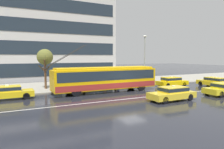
% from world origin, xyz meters
% --- Properties ---
extents(ground_plane, '(160.00, 160.00, 0.00)m').
position_xyz_m(ground_plane, '(0.00, 0.00, 0.00)').
color(ground_plane, '#21232A').
extents(sidewalk_slab, '(80.00, 10.00, 0.14)m').
position_xyz_m(sidewalk_slab, '(0.00, 9.93, 0.07)').
color(sidewalk_slab, gray).
rests_on(sidewalk_slab, ground_plane).
extents(lane_centre_line, '(72.00, 0.14, 0.01)m').
position_xyz_m(lane_centre_line, '(0.00, -1.20, 0.00)').
color(lane_centre_line, silver).
rests_on(lane_centre_line, ground_plane).
extents(trolleybus, '(12.78, 2.70, 5.27)m').
position_xyz_m(trolleybus, '(-1.37, 3.33, 1.56)').
color(trolleybus, '#E1A70A').
rests_on(trolleybus, ground_plane).
extents(taxi_oncoming_far, '(4.32, 2.01, 1.39)m').
position_xyz_m(taxi_oncoming_far, '(8.81, -3.96, 0.70)').
color(taxi_oncoming_far, yellow).
rests_on(taxi_oncoming_far, ground_plane).
extents(taxi_cross_traffic, '(1.92, 4.27, 1.39)m').
position_xyz_m(taxi_cross_traffic, '(13.18, 0.46, 0.70)').
color(taxi_cross_traffic, yellow).
rests_on(taxi_cross_traffic, ground_plane).
extents(taxi_queued_behind_bus, '(4.29, 1.85, 1.39)m').
position_xyz_m(taxi_queued_behind_bus, '(-11.30, 3.65, 0.70)').
color(taxi_queued_behind_bus, yellow).
rests_on(taxi_queued_behind_bus, ground_plane).
extents(taxi_ahead_of_bus, '(4.28, 1.93, 1.39)m').
position_xyz_m(taxi_ahead_of_bus, '(8.28, 3.18, 0.70)').
color(taxi_ahead_of_bus, yellow).
rests_on(taxi_ahead_of_bus, ground_plane).
extents(taxi_oncoming_near, '(4.47, 1.82, 1.39)m').
position_xyz_m(taxi_oncoming_near, '(2.08, -3.61, 0.70)').
color(taxi_oncoming_near, yellow).
rests_on(taxi_oncoming_near, ground_plane).
extents(bus_shelter, '(3.96, 1.82, 2.38)m').
position_xyz_m(bus_shelter, '(-3.54, 7.16, 1.96)').
color(bus_shelter, gray).
rests_on(bus_shelter, sidewalk_slab).
extents(pedestrian_at_shelter, '(1.31, 1.31, 1.98)m').
position_xyz_m(pedestrian_at_shelter, '(0.86, 5.45, 1.69)').
color(pedestrian_at_shelter, '#45464E').
rests_on(pedestrian_at_shelter, sidewalk_slab).
extents(pedestrian_approaching_curb, '(0.40, 0.40, 1.65)m').
position_xyz_m(pedestrian_approaching_curb, '(-3.32, 5.34, 1.12)').
color(pedestrian_approaching_curb, '#13252D').
rests_on(pedestrian_approaching_curb, sidewalk_slab).
extents(pedestrian_walking_past, '(1.48, 1.48, 1.95)m').
position_xyz_m(pedestrian_walking_past, '(2.42, 7.28, 1.75)').
color(pedestrian_walking_past, navy).
rests_on(pedestrian_walking_past, sidewalk_slab).
extents(pedestrian_waiting_by_pole, '(0.90, 0.90, 1.91)m').
position_xyz_m(pedestrian_waiting_by_pole, '(0.06, 6.98, 1.61)').
color(pedestrian_waiting_by_pole, '#534E4B').
rests_on(pedestrian_waiting_by_pole, sidewalk_slab).
extents(street_lamp, '(0.60, 0.32, 6.74)m').
position_xyz_m(street_lamp, '(5.41, 5.41, 4.12)').
color(street_lamp, gray).
rests_on(street_lamp, sidewalk_slab).
extents(street_tree_bare, '(1.89, 2.05, 4.77)m').
position_xyz_m(street_tree_bare, '(-7.33, 7.84, 3.88)').
color(street_tree_bare, brown).
rests_on(street_tree_bare, sidewalk_slab).
extents(office_tower_corner_left, '(22.02, 15.13, 28.31)m').
position_xyz_m(office_tower_corner_left, '(-4.08, 23.98, 14.16)').
color(office_tower_corner_left, '#B9B6B3').
rests_on(office_tower_corner_left, ground_plane).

